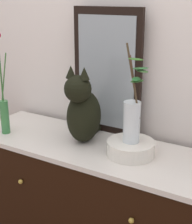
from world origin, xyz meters
The scene contains 7 objects.
wall_back centered at (0.00, 0.30, 1.30)m, with size 4.40×0.08×2.60m, color silver.
sideboard centered at (0.00, 0.00, 0.41)m, with size 1.39×0.46×0.81m.
mirror_leaning centered at (-0.05, 0.20, 1.14)m, with size 0.39×0.03×0.66m.
cat_sitting centered at (-0.09, 0.02, 0.98)m, with size 0.17×0.44×0.40m.
vase_slim_green centered at (-0.51, -0.10, 0.96)m, with size 0.07×0.05×0.54m.
bowl_porcelain centered at (0.19, 0.00, 0.85)m, with size 0.23×0.23×0.07m, color silver.
vase_glass_clear centered at (0.19, 0.00, 1.00)m, with size 0.13×0.13×0.46m.
Camera 1 is at (0.80, -1.34, 1.53)m, focal length 54.92 mm.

